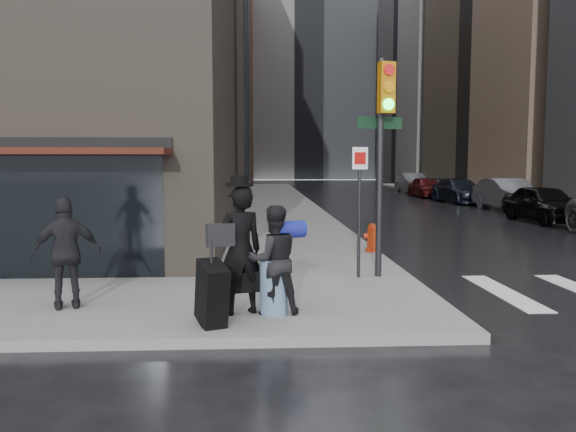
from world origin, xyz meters
name	(u,v)px	position (x,y,z in m)	size (l,w,h in m)	color
ground	(325,308)	(0.00, 0.00, 0.00)	(140.00, 140.00, 0.00)	black
sidewalk_left	(277,199)	(0.00, 27.00, 0.07)	(4.00, 50.00, 0.15)	slate
sidewalk_right	(481,199)	(13.50, 27.00, 0.07)	(3.00, 50.00, 0.15)	slate
bldg_left_far	(163,77)	(-13.00, 62.00, 13.00)	(22.00, 20.00, 26.00)	brown
bldg_right_far	(485,78)	(26.00, 58.00, 12.50)	(22.00, 20.00, 25.00)	gray
bldg_distant	(306,74)	(6.00, 78.00, 16.00)	(40.00, 12.00, 32.00)	gray
man_overcoat	(234,257)	(-1.47, -0.94, 1.05)	(1.08, 1.40, 2.14)	black
man_jeans	(273,260)	(-0.90, -0.85, 0.98)	(1.21, 0.80, 1.66)	black
man_greycoat	(67,253)	(-4.11, -0.37, 1.03)	(1.12, 0.76, 1.76)	black
traffic_light	(381,137)	(1.29, 1.79, 2.94)	(1.06, 0.59, 4.32)	black
fire_hydrant	(372,239)	(1.80, 5.03, 0.48)	(0.43, 0.32, 0.73)	#A8280A
parked_car_1	(544,204)	(10.51, 13.10, 0.77)	(1.82, 4.53, 1.54)	black
parked_car_2	(508,195)	(11.53, 18.71, 0.82)	(1.73, 4.97, 1.64)	#48494D
parked_car_3	(459,191)	(11.03, 24.33, 0.74)	(2.07, 5.09, 1.48)	black
parked_car_4	(426,187)	(10.67, 29.94, 0.74)	(1.74, 4.32, 1.47)	#420D0E
parked_car_5	(412,183)	(11.20, 35.56, 0.81)	(1.72, 4.93, 1.62)	#3C3C40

